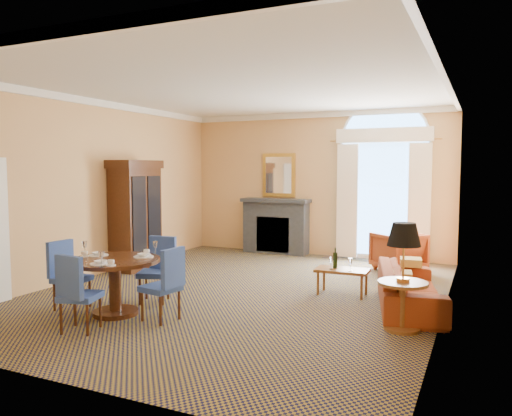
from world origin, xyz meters
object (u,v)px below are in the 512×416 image
at_px(armoire, 135,217).
at_px(coffee_table, 342,270).
at_px(sofa, 410,288).
at_px(armchair, 398,252).
at_px(dining_table, 115,274).
at_px(side_table, 403,262).

xyz_separation_m(armoire, coffee_table, (4.21, -0.33, -0.63)).
xyz_separation_m(sofa, armchair, (-0.55, 2.55, 0.08)).
height_order(dining_table, armchair, dining_table).
relative_size(armchair, coffee_table, 0.99).
bearing_deg(armchair, dining_table, 7.32).
xyz_separation_m(dining_table, side_table, (3.60, 0.95, 0.28)).
relative_size(sofa, coffee_table, 2.46).
distance_m(dining_table, armchair, 5.41).
bearing_deg(sofa, coffee_table, 59.51).
distance_m(dining_table, coffee_table, 3.39).
height_order(armchair, coffee_table, armchair).
bearing_deg(side_table, coffee_table, 129.73).
xyz_separation_m(armoire, sofa, (5.27, -0.67, -0.72)).
relative_size(sofa, side_table, 1.58).
height_order(sofa, armchair, armchair).
bearing_deg(sofa, side_table, 169.96).
relative_size(dining_table, sofa, 0.59).
bearing_deg(dining_table, sofa, 28.80).
bearing_deg(side_table, sofa, 92.86).
bearing_deg(coffee_table, dining_table, -140.23).
height_order(armoire, sofa, armoire).
distance_m(armoire, coffee_table, 4.27).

